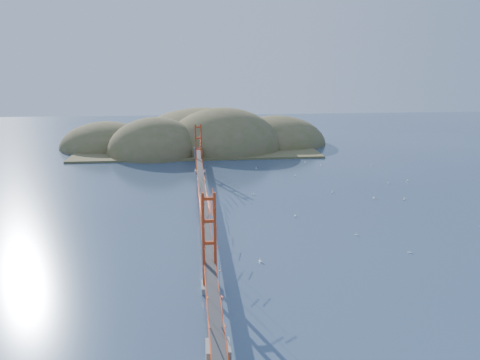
{
  "coord_description": "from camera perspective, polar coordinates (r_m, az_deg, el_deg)",
  "views": [
    {
      "loc": [
        -1.77,
        -79.49,
        25.46
      ],
      "look_at": [
        6.68,
        0.0,
        5.48
      ],
      "focal_mm": 35.0,
      "sensor_mm": 36.0,
      "label": 1
    }
  ],
  "objects": [
    {
      "name": "sailboat_0",
      "position": [
        80.84,
        6.72,
        -4.31
      ],
      "size": [
        0.54,
        0.58,
        0.65
      ],
      "color": "white",
      "rests_on": "ground"
    },
    {
      "name": "sailboat_16",
      "position": [
        93.32,
        1.65,
        -1.71
      ],
      "size": [
        0.62,
        0.62,
        0.67
      ],
      "color": "white",
      "rests_on": "ground"
    },
    {
      "name": "sailboat_1",
      "position": [
        94.37,
        16.01,
        -2.08
      ],
      "size": [
        0.62,
        0.65,
        0.73
      ],
      "color": "white",
      "rests_on": "ground"
    },
    {
      "name": "sailboat_9",
      "position": [
        95.29,
        19.38,
        -2.18
      ],
      "size": [
        0.68,
        0.68,
        0.71
      ],
      "color": "white",
      "rests_on": "ground"
    },
    {
      "name": "sailboat_6",
      "position": [
        73.84,
        14.01,
        -6.46
      ],
      "size": [
        0.52,
        0.52,
        0.57
      ],
      "color": "white",
      "rests_on": "ground"
    },
    {
      "name": "ground",
      "position": [
        83.49,
        -4.57,
        -3.77
      ],
      "size": [
        320.0,
        320.0,
        0.0
      ],
      "primitive_type": "plane",
      "color": "#314663",
      "rests_on": "ground"
    },
    {
      "name": "sailboat_14",
      "position": [
        96.62,
        11.2,
        -1.43
      ],
      "size": [
        0.62,
        0.62,
        0.67
      ],
      "color": "white",
      "rests_on": "ground"
    },
    {
      "name": "sailboat_17",
      "position": [
        124.43,
        15.78,
        1.77
      ],
      "size": [
        0.66,
        0.62,
        0.74
      ],
      "color": "white",
      "rests_on": "ground"
    },
    {
      "name": "far_headlands",
      "position": [
        150.23,
        -4.47,
        4.24
      ],
      "size": [
        84.0,
        58.0,
        25.0
      ],
      "color": "brown",
      "rests_on": "ground"
    },
    {
      "name": "sailboat_4",
      "position": [
        106.85,
        17.61,
        -0.35
      ],
      "size": [
        0.54,
        0.54,
        0.6
      ],
      "color": "white",
      "rests_on": "ground"
    },
    {
      "name": "sailboat_2",
      "position": [
        69.47,
        19.99,
        -8.24
      ],
      "size": [
        0.52,
        0.52,
        0.58
      ],
      "color": "white",
      "rests_on": "ground"
    },
    {
      "name": "sailboat_3",
      "position": [
        109.64,
        6.74,
        0.58
      ],
      "size": [
        0.52,
        0.52,
        0.56
      ],
      "color": "white",
      "rests_on": "ground"
    },
    {
      "name": "sailboat_12",
      "position": [
        116.68,
        2.0,
        1.49
      ],
      "size": [
        0.52,
        0.44,
        0.59
      ],
      "color": "white",
      "rests_on": "ground"
    },
    {
      "name": "sailboat_8",
      "position": [
        110.39,
        19.74,
        -0.07
      ],
      "size": [
        0.53,
        0.47,
        0.6
      ],
      "color": "white",
      "rests_on": "ground"
    },
    {
      "name": "sailboat_7",
      "position": [
        124.63,
        7.94,
        2.18
      ],
      "size": [
        0.59,
        0.49,
        0.68
      ],
      "color": "white",
      "rests_on": "ground"
    },
    {
      "name": "sailboat_10",
      "position": [
        62.72,
        2.46,
        -9.78
      ],
      "size": [
        0.55,
        0.62,
        0.71
      ],
      "color": "white",
      "rests_on": "ground"
    },
    {
      "name": "bridge",
      "position": [
        81.8,
        -4.67,
        0.95
      ],
      "size": [
        2.2,
        94.4,
        12.0
      ],
      "color": "gray",
      "rests_on": "ground"
    },
    {
      "name": "sailboat_15",
      "position": [
        121.48,
        9.83,
        1.8
      ],
      "size": [
        0.44,
        0.55,
        0.65
      ],
      "color": "white",
      "rests_on": "ground"
    }
  ]
}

